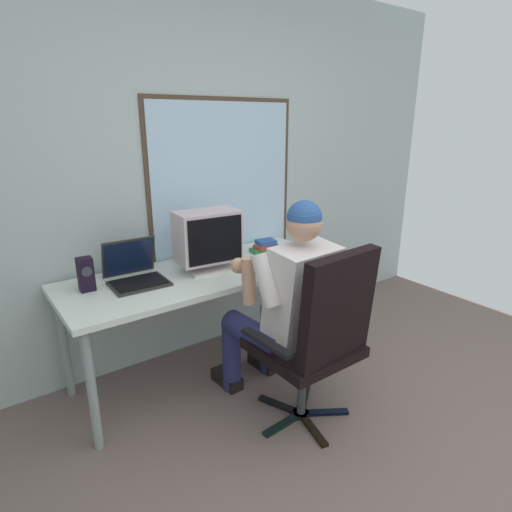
% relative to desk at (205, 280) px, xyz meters
% --- Properties ---
extents(wall_rear, '(5.13, 0.08, 2.65)m').
position_rel_desk_xyz_m(wall_rear, '(0.14, 0.41, 0.64)').
color(wall_rear, '#B0C0BD').
rests_on(wall_rear, ground).
extents(desk, '(1.83, 0.71, 0.75)m').
position_rel_desk_xyz_m(desk, '(0.00, 0.00, 0.00)').
color(desk, '#8F9B9B').
rests_on(desk, ground).
extents(office_chair, '(0.63, 0.58, 1.08)m').
position_rel_desk_xyz_m(office_chair, '(0.21, -0.86, -0.08)').
color(office_chair, black).
rests_on(office_chair, ground).
extents(person_seated, '(0.55, 0.79, 1.30)m').
position_rel_desk_xyz_m(person_seated, '(0.20, -0.58, 0.00)').
color(person_seated, navy).
rests_on(person_seated, ground).
extents(crt_monitor, '(0.42, 0.27, 0.39)m').
position_rel_desk_xyz_m(crt_monitor, '(0.03, 0.00, 0.29)').
color(crt_monitor, beige).
rests_on(crt_monitor, desk).
extents(laptop, '(0.34, 0.34, 0.25)m').
position_rel_desk_xyz_m(laptop, '(-0.44, 0.09, 0.13)').
color(laptop, '#292923').
rests_on(laptop, desk).
extents(wine_glass, '(0.08, 0.08, 0.15)m').
position_rel_desk_xyz_m(wine_glass, '(0.68, -0.19, 0.17)').
color(wine_glass, silver).
rests_on(wine_glass, desk).
extents(desk_speaker, '(0.09, 0.09, 0.20)m').
position_rel_desk_xyz_m(desk_speaker, '(-0.71, 0.11, 0.17)').
color(desk_speaker, black).
rests_on(desk_speaker, desk).
extents(book_stack, '(0.20, 0.13, 0.09)m').
position_rel_desk_xyz_m(book_stack, '(0.57, 0.10, 0.11)').
color(book_stack, '#29793F').
rests_on(book_stack, desk).
extents(coffee_mug, '(0.08, 0.08, 0.09)m').
position_rel_desk_xyz_m(coffee_mug, '(0.52, -0.18, 0.11)').
color(coffee_mug, black).
rests_on(coffee_mug, desk).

